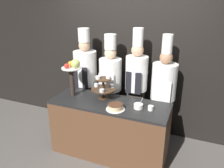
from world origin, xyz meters
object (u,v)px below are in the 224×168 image
Objects in this scene: fruit_pedestal at (73,71)px; chef_left at (86,77)px; chef_center_right at (136,83)px; chef_right at (163,91)px; tiered_stand at (103,87)px; serving_bowl_near at (138,106)px; cake_round at (115,107)px; cup_white at (151,108)px; chef_center_left at (110,83)px.

chef_left is (-0.07, 0.51, -0.27)m from fruit_pedestal.
chef_right is at bearing -0.01° from chef_center_right.
serving_bowl_near is at bearing -12.26° from tiered_stand.
cake_round is 1.09m from chef_left.
chef_left reaches higher than cup_white.
cake_round is 3.52× the size of cup_white.
chef_center_right reaches higher than fruit_pedestal.
fruit_pedestal is 1.01m from chef_center_right.
tiered_stand is 0.77m from cup_white.
chef_center_right reaches higher than cake_round.
serving_bowl_near is 0.09× the size of chef_right.
chef_center_right reaches higher than chef_center_left.
chef_center_right reaches higher than chef_left.
fruit_pedestal is at bearing 177.60° from serving_bowl_near.
chef_center_right is (0.91, 0.00, 0.01)m from chef_left.
chef_right is at bearing 21.80° from fruit_pedestal.
tiered_stand is 0.20× the size of chef_left.
serving_bowl_near is at bearing -26.50° from chef_left.
serving_bowl_near is 0.09× the size of chef_left.
tiered_stand is at bearing 137.44° from cake_round.
chef_left is at bearing -179.99° from chef_center_left.
chef_right is (1.34, 0.00, -0.05)m from chef_left.
fruit_pedestal is at bearing -127.74° from chef_center_left.
fruit_pedestal reaches higher than tiered_stand.
chef_center_left reaches higher than fruit_pedestal.
chef_center_right is (-0.36, 0.54, 0.12)m from cup_white.
chef_right is at bearing 53.70° from cake_round.
chef_left is at bearing 156.91° from cup_white.
chef_right reaches higher than tiered_stand.
chef_center_right is at bearing 0.00° from chef_center_left.
cup_white is at bearing -8.89° from tiered_stand.
tiered_stand is at bearing 171.11° from cup_white.
chef_center_left is (-0.36, 0.70, 0.06)m from cake_round.
chef_left is (-1.28, 0.54, 0.10)m from cup_white.
fruit_pedestal is 0.71m from chef_center_left.
cake_round is at bearing -42.56° from tiered_stand.
serving_bowl_near is at bearing 28.03° from cake_round.
chef_center_left is 0.88m from chef_right.
serving_bowl_near is 0.85m from chef_center_left.
cake_round is at bearing -14.20° from fruit_pedestal.
fruit_pedestal is 0.58m from chef_left.
chef_left is (-0.83, 0.70, 0.10)m from cake_round.
fruit_pedestal is 0.31× the size of chef_center_right.
chef_center_left is (-0.07, 0.43, -0.09)m from tiered_stand.
serving_bowl_near is (0.58, -0.13, -0.15)m from tiered_stand.
cup_white is 0.04× the size of chef_right.
cup_white is 0.66m from chef_center_right.
chef_right is (0.07, 0.54, 0.05)m from cup_white.
chef_left is (-0.53, 0.43, -0.05)m from tiered_stand.
serving_bowl_near is at bearing -70.35° from chef_center_right.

